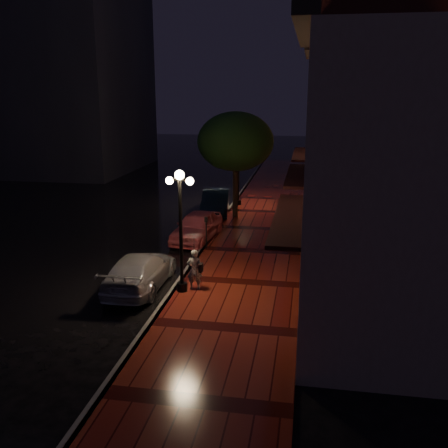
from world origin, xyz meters
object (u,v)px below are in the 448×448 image
Objects in this scene: silver_car at (140,271)px; woman_with_umbrella at (194,253)px; street_tree at (236,143)px; navy_car at (216,202)px; streetlamp_near at (181,224)px; streetlamp_far at (239,165)px; parking_meter at (206,229)px; pink_car at (197,226)px.

silver_car is 2.26m from woman_with_umbrella.
street_tree is 3.92m from navy_car.
navy_car reaches higher than silver_car.
streetlamp_far is at bearing 90.00° from streetlamp_near.
silver_car is 5.01m from parking_meter.
navy_car reaches higher than pink_car.
pink_car is 1.63m from parking_meter.
pink_car is (-0.95, -7.40, -1.90)m from streetlamp_far.
woman_with_umbrella is (2.08, -0.15, 0.87)m from silver_car.
streetlamp_far is at bearing 90.03° from pink_car.
street_tree reaches higher than navy_car.
streetlamp_far is at bearing 54.08° from navy_car.
streetlamp_far is 13.79m from woman_with_umbrella.
silver_car is at bearing -14.73° from woman_with_umbrella.
parking_meter is at bearing -107.52° from silver_car.
streetlamp_far reaches higher than woman_with_umbrella.
streetlamp_near reaches higher than silver_car.
street_tree is at bearing 89.99° from parking_meter.
pink_car is at bearing -97.03° from silver_car.
navy_car is 0.97× the size of silver_car.
street_tree is 11.35m from silver_car.
street_tree is 1.42× the size of pink_car.
silver_car is (-0.62, -11.68, -0.07)m from navy_car.
woman_with_umbrella is (0.14, -10.73, -2.73)m from street_tree.
parking_meter reaches higher than silver_car.
streetlamp_near is 0.74× the size of street_tree.
woman_with_umbrella is at bearing -70.65° from pink_car.
parking_meter is (0.75, -1.42, 0.30)m from pink_car.
streetlamp_far is 3.44m from street_tree.
streetlamp_near is at bearing 166.06° from silver_car.
pink_car reaches higher than silver_car.
streetlamp_far is 0.96× the size of silver_car.
streetlamp_near is 0.99× the size of navy_car.
woman_with_umbrella is at bearing 175.67° from silver_car.
street_tree is at bearing -46.67° from navy_car.
streetlamp_near is 2.61m from silver_car.
silver_car is 2.17× the size of woman_with_umbrella.
streetlamp_far is 0.99× the size of navy_car.
street_tree reaches higher than streetlamp_far.
streetlamp_far is 0.74× the size of street_tree.
navy_car is at bearing 140.33° from street_tree.
streetlamp_near reaches higher than pink_car.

